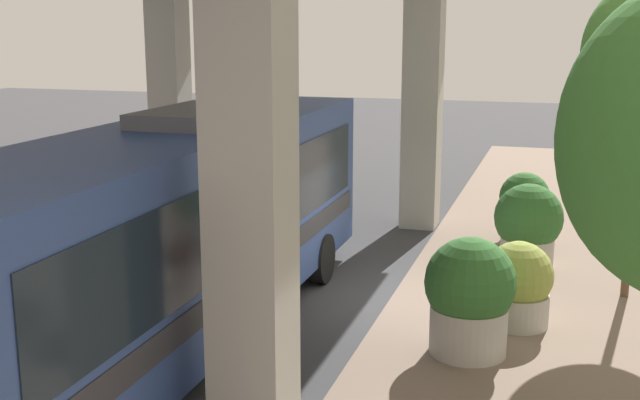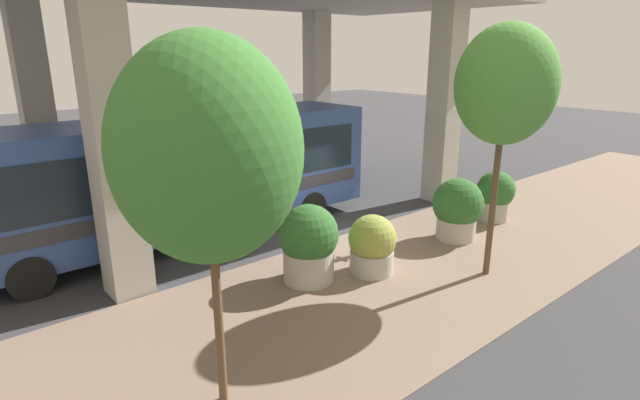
{
  "view_description": "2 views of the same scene",
  "coord_description": "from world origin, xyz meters",
  "px_view_note": "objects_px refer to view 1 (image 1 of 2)",
  "views": [
    {
      "loc": [
        -2.99,
        14.2,
        5.13
      ],
      "look_at": [
        1.02,
        1.28,
        2.12
      ],
      "focal_mm": 45.0,
      "sensor_mm": 36.0,
      "label": 1
    },
    {
      "loc": [
        -10.25,
        8.99,
        5.34
      ],
      "look_at": [
        -0.12,
        0.51,
        1.33
      ],
      "focal_mm": 28.0,
      "sensor_mm": 36.0,
      "label": 2
    }
  ],
  "objects_px": {
    "planter_extra": "(524,204)",
    "planter_front": "(518,285)",
    "planter_back": "(528,225)",
    "planter_middle": "(469,296)",
    "bus": "(173,225)",
    "fire_hydrant": "(466,281)"
  },
  "relations": [
    {
      "from": "planter_front",
      "to": "planter_extra",
      "type": "bearing_deg",
      "value": -87.69
    },
    {
      "from": "planter_back",
      "to": "planter_middle",
      "type": "bearing_deg",
      "value": 82.79
    },
    {
      "from": "planter_extra",
      "to": "bus",
      "type": "bearing_deg",
      "value": 59.78
    },
    {
      "from": "planter_back",
      "to": "planter_extra",
      "type": "relative_size",
      "value": 1.11
    },
    {
      "from": "fire_hydrant",
      "to": "planter_back",
      "type": "xyz_separation_m",
      "value": [
        -0.93,
        -2.9,
        0.4
      ]
    },
    {
      "from": "bus",
      "to": "planter_front",
      "type": "height_order",
      "value": "bus"
    },
    {
      "from": "planter_extra",
      "to": "fire_hydrant",
      "type": "bearing_deg",
      "value": 82.19
    },
    {
      "from": "bus",
      "to": "planter_middle",
      "type": "height_order",
      "value": "bus"
    },
    {
      "from": "planter_front",
      "to": "planter_back",
      "type": "distance_m",
      "value": 3.52
    },
    {
      "from": "bus",
      "to": "planter_back",
      "type": "height_order",
      "value": "bus"
    },
    {
      "from": "fire_hydrant",
      "to": "planter_back",
      "type": "distance_m",
      "value": 3.07
    },
    {
      "from": "fire_hydrant",
      "to": "planter_front",
      "type": "distance_m",
      "value": 1.15
    },
    {
      "from": "bus",
      "to": "planter_back",
      "type": "distance_m",
      "value": 8.04
    },
    {
      "from": "planter_middle",
      "to": "planter_extra",
      "type": "distance_m",
      "value": 7.34
    },
    {
      "from": "fire_hydrant",
      "to": "planter_back",
      "type": "relative_size",
      "value": 0.57
    },
    {
      "from": "planter_back",
      "to": "fire_hydrant",
      "type": "bearing_deg",
      "value": 72.22
    },
    {
      "from": "fire_hydrant",
      "to": "planter_front",
      "type": "xyz_separation_m",
      "value": [
        -0.95,
        0.62,
        0.2
      ]
    },
    {
      "from": "planter_middle",
      "to": "planter_extra",
      "type": "bearing_deg",
      "value": -93.28
    },
    {
      "from": "planter_middle",
      "to": "bus",
      "type": "bearing_deg",
      "value": 13.92
    },
    {
      "from": "bus",
      "to": "planter_front",
      "type": "xyz_separation_m",
      "value": [
        -5.15,
        -2.58,
        -1.31
      ]
    },
    {
      "from": "planter_extra",
      "to": "planter_front",
      "type": "bearing_deg",
      "value": 92.31
    },
    {
      "from": "bus",
      "to": "fire_hydrant",
      "type": "xyz_separation_m",
      "value": [
        -4.2,
        -3.2,
        -1.51
      ]
    }
  ]
}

